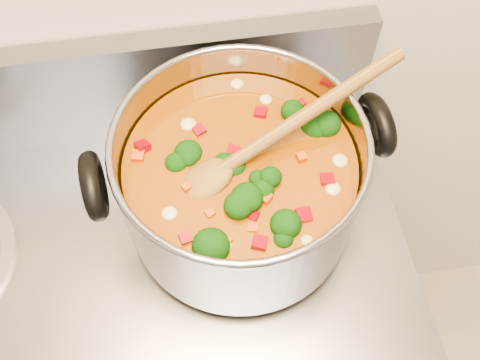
% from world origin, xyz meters
% --- Properties ---
extents(stockpot, '(0.34, 0.28, 0.17)m').
position_xyz_m(stockpot, '(0.19, 1.32, 1.01)').
color(stockpot, '#95959C').
rests_on(stockpot, electric_range).
extents(wooden_spoon, '(0.28, 0.13, 0.09)m').
position_xyz_m(wooden_spoon, '(0.20, 1.32, 1.06)').
color(wooden_spoon, olive).
rests_on(wooden_spoon, stockpot).
extents(cooktop_crumbs, '(0.03, 0.11, 0.01)m').
position_xyz_m(cooktop_crumbs, '(0.36, 1.34, 0.92)').
color(cooktop_crumbs, black).
rests_on(cooktop_crumbs, electric_range).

